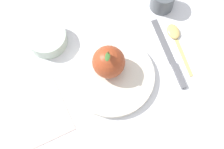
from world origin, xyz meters
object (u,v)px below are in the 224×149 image
at_px(dinner_plate, 112,76).
at_px(spoon, 175,37).
at_px(apple, 109,62).
at_px(side_bowl, 47,38).
at_px(linen_napkin, 42,111).
at_px(knife, 171,59).

distance_m(dinner_plate, spoon, 0.21).
bearing_deg(apple, dinner_plate, 37.27).
bearing_deg(side_bowl, dinner_plate, 71.61).
xyz_separation_m(apple, linen_napkin, (0.14, -0.14, -0.06)).
xyz_separation_m(knife, spoon, (-0.07, 0.00, 0.00)).
bearing_deg(linen_napkin, apple, 135.38).
distance_m(apple, linen_napkin, 0.21).
bearing_deg(spoon, side_bowl, -75.44).
xyz_separation_m(dinner_plate, apple, (-0.02, -0.01, 0.05)).
relative_size(dinner_plate, linen_napkin, 1.40).
bearing_deg(side_bowl, spoon, 104.56).
relative_size(apple, linen_napkin, 0.62).
height_order(apple, linen_napkin, apple).
relative_size(dinner_plate, spoon, 1.47).
bearing_deg(linen_napkin, spoon, 133.12).
bearing_deg(knife, apple, -66.18).
height_order(dinner_plate, knife, dinner_plate).
relative_size(dinner_plate, apple, 2.25).
bearing_deg(spoon, apple, -49.05).
xyz_separation_m(side_bowl, spoon, (-0.09, 0.34, -0.02)).
bearing_deg(dinner_plate, apple, -142.73).
height_order(dinner_plate, spoon, dinner_plate).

